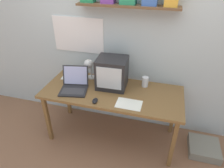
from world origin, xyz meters
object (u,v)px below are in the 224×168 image
at_px(desk_lamp, 89,66).
at_px(loose_paper_near_monitor, 70,77).
at_px(juice_glass, 145,82).
at_px(computer_mouse, 95,101).
at_px(laptop, 74,84).
at_px(open_notebook, 129,104).
at_px(corner_desk, 112,95).
at_px(crt_monitor, 112,73).
at_px(floor_cushion, 204,148).

bearing_deg(desk_lamp, loose_paper_near_monitor, -179.77).
relative_size(juice_glass, computer_mouse, 1.15).
distance_m(laptop, open_notebook, 0.73).
height_order(corner_desk, desk_lamp, desk_lamp).
relative_size(crt_monitor, desk_lamp, 1.27).
bearing_deg(corner_desk, loose_paper_near_monitor, 164.35).
bearing_deg(desk_lamp, computer_mouse, -61.45).
bearing_deg(laptop, juice_glass, 7.84).
distance_m(desk_lamp, floor_cushion, 1.81).
bearing_deg(floor_cushion, juice_glass, 168.08).
bearing_deg(floor_cushion, computer_mouse, -166.95).
distance_m(laptop, juice_glass, 0.88).
height_order(laptop, juice_glass, laptop).
height_order(open_notebook, floor_cushion, open_notebook).
bearing_deg(computer_mouse, floor_cushion, 13.05).
xyz_separation_m(corner_desk, laptop, (-0.46, -0.07, 0.13)).
height_order(juice_glass, loose_paper_near_monitor, juice_glass).
distance_m(desk_lamp, juice_glass, 0.75).
xyz_separation_m(laptop, desk_lamp, (0.10, 0.25, 0.15)).
bearing_deg(open_notebook, crt_monitor, 131.65).
distance_m(computer_mouse, loose_paper_near_monitor, 0.69).
bearing_deg(floor_cushion, crt_monitor, 176.85).
relative_size(computer_mouse, open_notebook, 0.39).
bearing_deg(crt_monitor, open_notebook, -50.77).
bearing_deg(loose_paper_near_monitor, floor_cushion, -4.26).
bearing_deg(corner_desk, floor_cushion, 2.09).
xyz_separation_m(laptop, computer_mouse, (0.34, -0.19, -0.05)).
relative_size(desk_lamp, loose_paper_near_monitor, 1.32).
xyz_separation_m(laptop, loose_paper_near_monitor, (-0.19, 0.25, -0.06)).
bearing_deg(loose_paper_near_monitor, crt_monitor, -6.47).
bearing_deg(open_notebook, floor_cushion, 14.63).
distance_m(loose_paper_near_monitor, floor_cushion, 1.99).
distance_m(laptop, loose_paper_near_monitor, 0.32).
height_order(corner_desk, laptop, laptop).
height_order(desk_lamp, juice_glass, desk_lamp).
height_order(desk_lamp, loose_paper_near_monitor, desk_lamp).
bearing_deg(crt_monitor, desk_lamp, 165.89).
distance_m(corner_desk, laptop, 0.48).
bearing_deg(desk_lamp, crt_monitor, -10.93).
relative_size(loose_paper_near_monitor, open_notebook, 0.79).
bearing_deg(open_notebook, laptop, 169.23).
relative_size(crt_monitor, open_notebook, 1.32).
bearing_deg(crt_monitor, corner_desk, -77.05).
relative_size(crt_monitor, laptop, 1.00).
bearing_deg(computer_mouse, loose_paper_near_monitor, 139.74).
xyz_separation_m(juice_glass, loose_paper_near_monitor, (-1.02, -0.04, -0.06)).
xyz_separation_m(loose_paper_near_monitor, floor_cushion, (1.86, -0.14, -0.69)).
distance_m(crt_monitor, laptop, 0.48).
relative_size(crt_monitor, floor_cushion, 1.02).
distance_m(crt_monitor, floor_cushion, 1.52).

